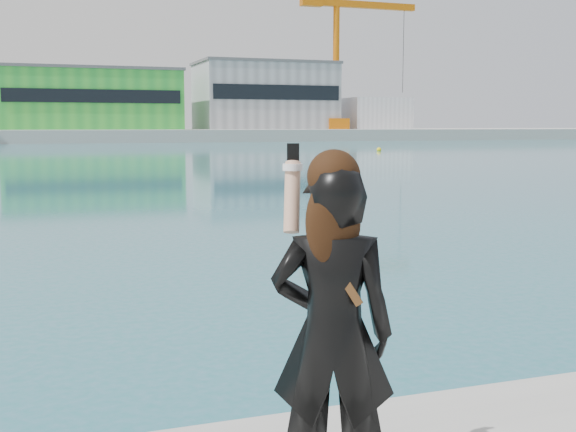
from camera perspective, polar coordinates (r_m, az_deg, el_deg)
far_quay at (r=133.57m, az=-18.77°, el=6.06°), size 320.00×40.00×2.00m
warehouse_green at (r=131.98m, az=-15.35°, el=8.90°), size 30.60×16.36×10.50m
warehouse_grey_right at (r=138.18m, az=-1.84°, el=9.48°), size 25.50×15.35×12.50m
ancillary_shed at (r=144.52m, az=6.83°, el=8.04°), size 12.00×10.00×6.00m
dock_crane at (r=137.70m, az=4.29°, el=12.31°), size 23.00×4.00×24.00m
flagpole_right at (r=126.91m, az=-8.67°, el=8.82°), size 1.28×0.16×8.00m
buoy_near at (r=78.33m, az=7.20°, el=5.11°), size 0.50×0.50×0.50m
woman at (r=3.83m, az=3.52°, el=-8.48°), size 0.77×0.65×1.89m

